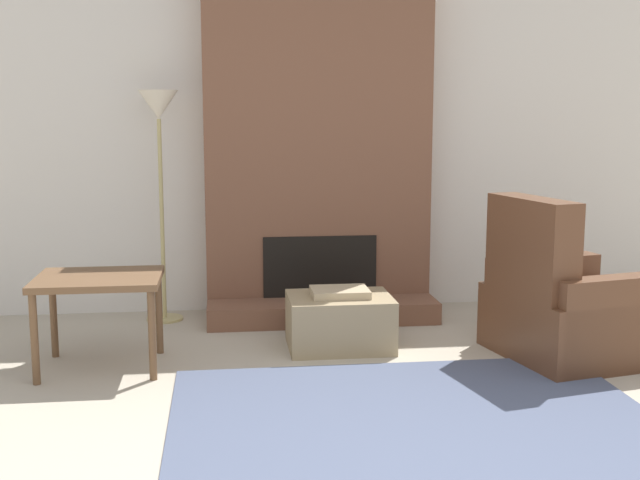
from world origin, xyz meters
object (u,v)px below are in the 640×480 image
armchair (565,310)px  floor_lamp_left (159,128)px  ottoman (340,321)px  side_table (99,288)px

armchair → floor_lamp_left: (-2.56, 1.24, 1.12)m
ottoman → floor_lamp_left: 1.92m
ottoman → floor_lamp_left: (-1.19, 0.87, 1.24)m
ottoman → floor_lamp_left: floor_lamp_left is taller
side_table → floor_lamp_left: floor_lamp_left is taller
armchair → floor_lamp_left: 3.05m
armchair → side_table: bearing=75.3°
ottoman → side_table: side_table is taller
armchair → ottoman: bearing=62.7°
ottoman → side_table: 1.54m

